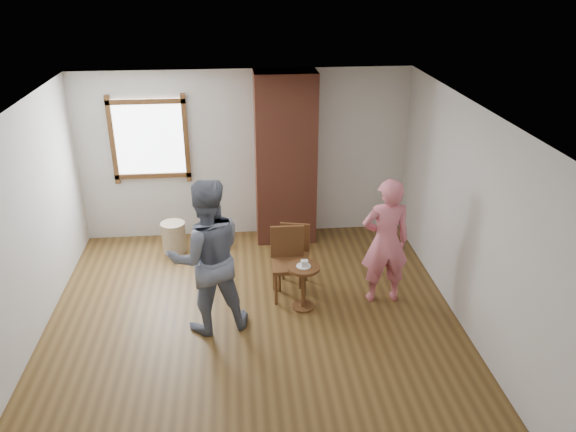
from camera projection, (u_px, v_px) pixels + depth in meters
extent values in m
plane|color=brown|center=(255.00, 334.00, 6.61)|extent=(5.50, 5.50, 0.00)
cube|color=silver|center=(245.00, 155.00, 8.56)|extent=(5.00, 0.04, 2.60)
cube|color=silver|center=(12.00, 246.00, 5.85)|extent=(0.04, 5.50, 2.60)
cube|color=silver|center=(474.00, 226.00, 6.29)|extent=(0.04, 5.50, 2.60)
cube|color=white|center=(248.00, 118.00, 5.53)|extent=(5.00, 5.50, 0.04)
cube|color=brown|center=(149.00, 140.00, 8.27)|extent=(1.14, 0.06, 1.34)
cube|color=white|center=(150.00, 139.00, 8.29)|extent=(1.00, 0.02, 1.20)
cube|color=brown|center=(286.00, 159.00, 8.38)|extent=(0.90, 0.50, 2.60)
cylinder|color=#CBB992|center=(174.00, 237.00, 8.41)|extent=(0.44, 0.44, 0.46)
cylinder|color=black|center=(224.00, 242.00, 8.57)|extent=(0.21, 0.21, 0.16)
cube|color=brown|center=(293.00, 258.00, 7.42)|extent=(0.48, 0.48, 0.05)
cylinder|color=brown|center=(279.00, 277.00, 7.38)|extent=(0.04, 0.04, 0.43)
cylinder|color=brown|center=(304.00, 279.00, 7.34)|extent=(0.04, 0.04, 0.43)
cylinder|color=brown|center=(283.00, 265.00, 7.67)|extent=(0.04, 0.04, 0.43)
cylinder|color=brown|center=(306.00, 267.00, 7.63)|extent=(0.04, 0.04, 0.43)
cube|color=brown|center=(295.00, 238.00, 7.49)|extent=(0.40, 0.13, 0.43)
cube|color=brown|center=(289.00, 265.00, 7.17)|extent=(0.44, 0.44, 0.05)
cylinder|color=brown|center=(276.00, 289.00, 7.09)|extent=(0.04, 0.04, 0.46)
cylinder|color=brown|center=(303.00, 287.00, 7.12)|extent=(0.04, 0.04, 0.46)
cylinder|color=brown|center=(274.00, 275.00, 7.41)|extent=(0.04, 0.04, 0.46)
cylinder|color=brown|center=(301.00, 273.00, 7.44)|extent=(0.04, 0.04, 0.46)
cube|color=brown|center=(287.00, 242.00, 7.25)|extent=(0.43, 0.05, 0.46)
cylinder|color=brown|center=(304.00, 268.00, 6.88)|extent=(0.40, 0.40, 0.04)
cylinder|color=brown|center=(303.00, 288.00, 7.00)|extent=(0.06, 0.06, 0.54)
cylinder|color=brown|center=(303.00, 306.00, 7.12)|extent=(0.28, 0.28, 0.03)
cylinder|color=white|center=(304.00, 266.00, 6.87)|extent=(0.18, 0.18, 0.01)
cube|color=silver|center=(304.00, 264.00, 6.86)|extent=(0.08, 0.07, 0.06)
imported|color=#131A34|center=(207.00, 257.00, 6.38)|extent=(1.05, 0.89, 1.88)
imported|color=#E57285|center=(385.00, 242.00, 6.96)|extent=(0.61, 0.41, 1.67)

